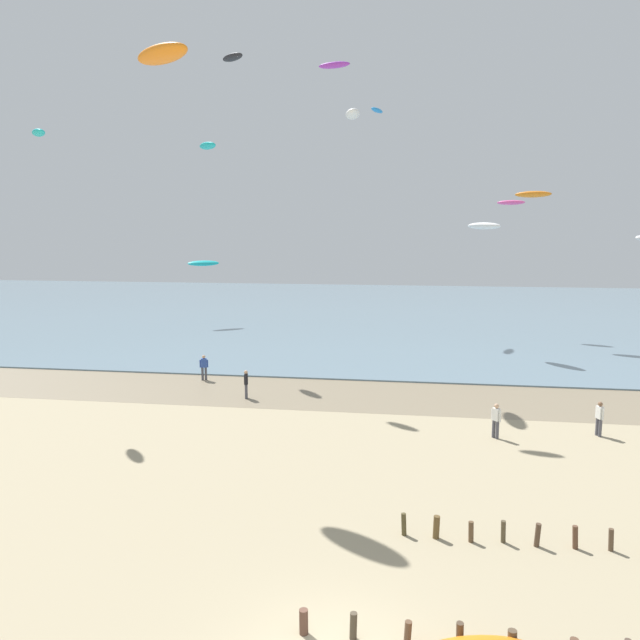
{
  "coord_description": "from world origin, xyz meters",
  "views": [
    {
      "loc": [
        1.51,
        -12.21,
        9.84
      ],
      "look_at": [
        -1.98,
        11.65,
        6.21
      ],
      "focal_mm": 33.1,
      "sensor_mm": 36.0,
      "label": 1
    }
  ],
  "objects_px": {
    "person_by_waterline": "(496,420)",
    "kite_aloft_1": "(484,226)",
    "kite_aloft_11": "(511,203)",
    "person_right_flank": "(204,367)",
    "kite_aloft_9": "(233,57)",
    "kite_aloft_12": "(533,194)",
    "person_mid_beach": "(246,383)",
    "kite_aloft_7": "(39,133)",
    "person_left_flank": "(599,418)",
    "kite_aloft_0": "(203,263)",
    "kite_aloft_10": "(162,54)",
    "kite_aloft_4": "(208,146)",
    "kite_aloft_13": "(353,114)",
    "kite_aloft_8": "(334,65)",
    "kite_aloft_3": "(377,110)"
  },
  "relations": [
    {
      "from": "kite_aloft_8",
      "to": "kite_aloft_0",
      "type": "bearing_deg",
      "value": -41.94
    },
    {
      "from": "kite_aloft_0",
      "to": "kite_aloft_8",
      "type": "relative_size",
      "value": 1.75
    },
    {
      "from": "kite_aloft_0",
      "to": "kite_aloft_11",
      "type": "height_order",
      "value": "kite_aloft_11"
    },
    {
      "from": "person_mid_beach",
      "to": "kite_aloft_7",
      "type": "xyz_separation_m",
      "value": [
        -10.72,
        -2.33,
        14.24
      ]
    },
    {
      "from": "kite_aloft_1",
      "to": "kite_aloft_4",
      "type": "xyz_separation_m",
      "value": [
        -20.36,
        -6.87,
        5.65
      ]
    },
    {
      "from": "person_mid_beach",
      "to": "kite_aloft_10",
      "type": "bearing_deg",
      "value": -100.82
    },
    {
      "from": "person_mid_beach",
      "to": "person_right_flank",
      "type": "xyz_separation_m",
      "value": [
        -3.94,
        3.81,
        0.0
      ]
    },
    {
      "from": "kite_aloft_9",
      "to": "kite_aloft_12",
      "type": "bearing_deg",
      "value": 71.96
    },
    {
      "from": "person_left_flank",
      "to": "kite_aloft_10",
      "type": "distance_m",
      "value": 26.23
    },
    {
      "from": "person_by_waterline",
      "to": "kite_aloft_3",
      "type": "relative_size",
      "value": 0.71
    },
    {
      "from": "person_right_flank",
      "to": "kite_aloft_13",
      "type": "height_order",
      "value": "kite_aloft_13"
    },
    {
      "from": "person_right_flank",
      "to": "kite_aloft_8",
      "type": "height_order",
      "value": "kite_aloft_8"
    },
    {
      "from": "kite_aloft_7",
      "to": "kite_aloft_4",
      "type": "bearing_deg",
      "value": -67.06
    },
    {
      "from": "kite_aloft_8",
      "to": "kite_aloft_11",
      "type": "bearing_deg",
      "value": -108.04
    },
    {
      "from": "kite_aloft_11",
      "to": "kite_aloft_12",
      "type": "bearing_deg",
      "value": 127.12
    },
    {
      "from": "kite_aloft_1",
      "to": "kite_aloft_11",
      "type": "bearing_deg",
      "value": 119.33
    },
    {
      "from": "person_by_waterline",
      "to": "kite_aloft_4",
      "type": "height_order",
      "value": "kite_aloft_4"
    },
    {
      "from": "kite_aloft_0",
      "to": "kite_aloft_12",
      "type": "relative_size",
      "value": 1.08
    },
    {
      "from": "kite_aloft_1",
      "to": "kite_aloft_13",
      "type": "xyz_separation_m",
      "value": [
        -9.66,
        -9.72,
        7.01
      ]
    },
    {
      "from": "kite_aloft_8",
      "to": "kite_aloft_9",
      "type": "distance_m",
      "value": 8.2
    },
    {
      "from": "person_mid_beach",
      "to": "kite_aloft_3",
      "type": "relative_size",
      "value": 0.71
    },
    {
      "from": "kite_aloft_4",
      "to": "kite_aloft_13",
      "type": "relative_size",
      "value": 0.83
    },
    {
      "from": "kite_aloft_9",
      "to": "kite_aloft_11",
      "type": "xyz_separation_m",
      "value": [
        21.13,
        19.49,
        -8.5
      ]
    },
    {
      "from": "kite_aloft_8",
      "to": "kite_aloft_12",
      "type": "distance_m",
      "value": 25.23
    },
    {
      "from": "kite_aloft_1",
      "to": "kite_aloft_12",
      "type": "xyz_separation_m",
      "value": [
        4.77,
        5.7,
        2.77
      ]
    },
    {
      "from": "person_right_flank",
      "to": "kite_aloft_10",
      "type": "height_order",
      "value": "kite_aloft_10"
    },
    {
      "from": "person_right_flank",
      "to": "kite_aloft_7",
      "type": "height_order",
      "value": "kite_aloft_7"
    },
    {
      "from": "person_by_waterline",
      "to": "kite_aloft_1",
      "type": "bearing_deg",
      "value": 85.47
    },
    {
      "from": "person_left_flank",
      "to": "kite_aloft_7",
      "type": "height_order",
      "value": "kite_aloft_7"
    },
    {
      "from": "kite_aloft_0",
      "to": "kite_aloft_4",
      "type": "distance_m",
      "value": 20.7
    },
    {
      "from": "kite_aloft_0",
      "to": "kite_aloft_4",
      "type": "xyz_separation_m",
      "value": [
        6.66,
        -17.21,
        9.38
      ]
    },
    {
      "from": "person_left_flank",
      "to": "kite_aloft_4",
      "type": "relative_size",
      "value": 0.72
    },
    {
      "from": "kite_aloft_3",
      "to": "kite_aloft_10",
      "type": "height_order",
      "value": "kite_aloft_3"
    },
    {
      "from": "person_right_flank",
      "to": "person_left_flank",
      "type": "bearing_deg",
      "value": -18.72
    },
    {
      "from": "kite_aloft_9",
      "to": "kite_aloft_13",
      "type": "bearing_deg",
      "value": 37.53
    },
    {
      "from": "person_mid_beach",
      "to": "kite_aloft_8",
      "type": "xyz_separation_m",
      "value": [
        4.9,
        2.47,
        18.4
      ]
    },
    {
      "from": "person_right_flank",
      "to": "kite_aloft_1",
      "type": "bearing_deg",
      "value": 32.17
    },
    {
      "from": "person_mid_beach",
      "to": "kite_aloft_9",
      "type": "distance_m",
      "value": 21.15
    },
    {
      "from": "person_mid_beach",
      "to": "kite_aloft_11",
      "type": "height_order",
      "value": "kite_aloft_11"
    },
    {
      "from": "kite_aloft_0",
      "to": "kite_aloft_8",
      "type": "distance_m",
      "value": 31.7
    },
    {
      "from": "kite_aloft_1",
      "to": "kite_aloft_8",
      "type": "bearing_deg",
      "value": -78.13
    },
    {
      "from": "kite_aloft_7",
      "to": "kite_aloft_13",
      "type": "bearing_deg",
      "value": -103.05
    },
    {
      "from": "kite_aloft_11",
      "to": "person_right_flank",
      "type": "bearing_deg",
      "value": 64.6
    },
    {
      "from": "person_by_waterline",
      "to": "person_right_flank",
      "type": "bearing_deg",
      "value": 153.72
    },
    {
      "from": "kite_aloft_4",
      "to": "kite_aloft_11",
      "type": "relative_size",
      "value": 0.92
    },
    {
      "from": "person_by_waterline",
      "to": "person_right_flank",
      "type": "relative_size",
      "value": 1.0
    },
    {
      "from": "kite_aloft_9",
      "to": "kite_aloft_1",
      "type": "bearing_deg",
      "value": 66.34
    },
    {
      "from": "person_left_flank",
      "to": "person_by_waterline",
      "type": "bearing_deg",
      "value": -168.33
    },
    {
      "from": "person_right_flank",
      "to": "kite_aloft_10",
      "type": "distance_m",
      "value": 20.09
    },
    {
      "from": "person_right_flank",
      "to": "kite_aloft_9",
      "type": "bearing_deg",
      "value": 53.73
    }
  ]
}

